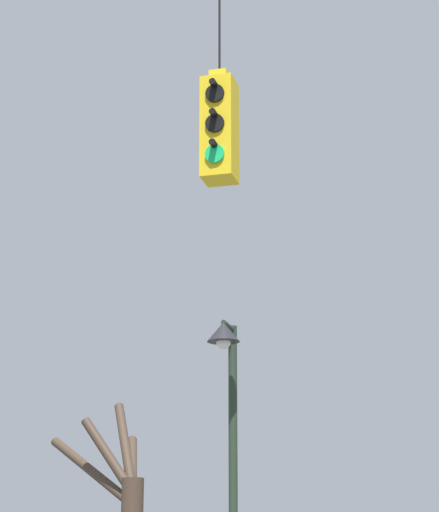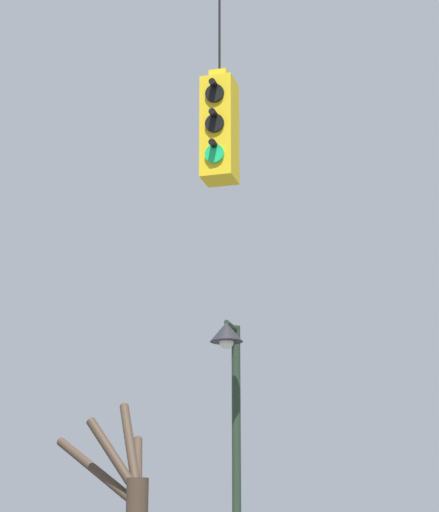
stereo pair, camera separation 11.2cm
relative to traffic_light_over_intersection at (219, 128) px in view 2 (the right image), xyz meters
The scene contains 2 objects.
traffic_light_over_intersection is the anchor object (origin of this frame).
street_lamp 4.47m from the traffic_light_over_intersection, 103.49° to the left, with size 0.44×0.77×4.60m.
Camera 2 is at (4.70, -9.34, 1.60)m, focal length 70.00 mm.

